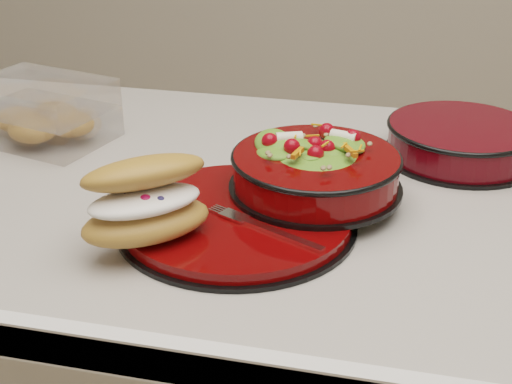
% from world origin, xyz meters
% --- Properties ---
extents(dinner_plate, '(0.30, 0.30, 0.02)m').
position_xyz_m(dinner_plate, '(0.04, -0.12, 0.91)').
color(dinner_plate, black).
rests_on(dinner_plate, island_counter).
extents(salad_bowl, '(0.23, 0.23, 0.10)m').
position_xyz_m(salad_bowl, '(0.12, -0.03, 0.96)').
color(salad_bowl, black).
rests_on(salad_bowl, dinner_plate).
extents(croissant, '(0.17, 0.17, 0.09)m').
position_xyz_m(croissant, '(-0.05, -0.20, 0.96)').
color(croissant, '#C6823C').
rests_on(croissant, dinner_plate).
extents(fork, '(0.14, 0.08, 0.00)m').
position_xyz_m(fork, '(0.08, -0.16, 0.92)').
color(fork, silver).
rests_on(fork, dinner_plate).
extents(pastry_box, '(0.23, 0.19, 0.09)m').
position_xyz_m(pastry_box, '(-0.34, 0.09, 0.94)').
color(pastry_box, white).
rests_on(pastry_box, island_counter).
extents(extra_bowl, '(0.23, 0.23, 0.05)m').
position_xyz_m(extra_bowl, '(0.31, 0.16, 0.93)').
color(extra_bowl, black).
rests_on(extra_bowl, island_counter).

